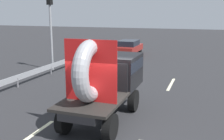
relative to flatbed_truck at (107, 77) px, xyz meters
The scene contains 8 objects.
ground_plane 1.86m from the flatbed_truck, 79.14° to the right, with size 120.00×120.00×0.00m, color #28282B.
flatbed_truck is the anchor object (origin of this frame).
distant_sedan 16.15m from the flatbed_truck, 103.00° to the left, with size 1.87×4.36×1.42m.
traffic_light 10.09m from the flatbed_truck, 134.36° to the left, with size 0.42×0.36×5.53m.
guardrail 7.50m from the flatbed_truck, 147.26° to the left, with size 0.10×13.82×0.71m.
lane_dash_left_near 3.49m from the flatbed_truck, 126.00° to the right, with size 2.44×0.16×0.01m, color beige.
lane_dash_left_far 5.86m from the flatbed_truck, 108.78° to the left, with size 2.74×0.16×0.01m, color beige.
lane_dash_right_far 6.30m from the flatbed_truck, 72.65° to the left, with size 2.82×0.16×0.01m, color beige.
Camera 1 is at (3.49, -8.94, 4.17)m, focal length 43.43 mm.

